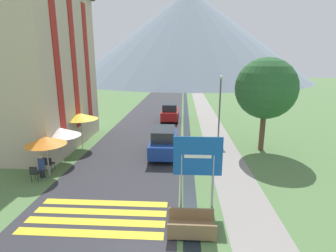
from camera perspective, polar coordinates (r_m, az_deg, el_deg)
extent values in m
plane|color=#517542|center=(26.71, 1.45, 0.79)|extent=(160.00, 160.00, 0.00)
cube|color=#2D2D33|center=(36.67, -1.94, 4.36)|extent=(6.40, 60.00, 0.01)
cube|color=gray|center=(36.62, 7.63, 4.23)|extent=(2.20, 60.00, 0.01)
cube|color=black|center=(36.52, 3.86, 4.29)|extent=(0.60, 60.00, 0.00)
cube|color=yellow|center=(10.57, -16.93, -21.47)|extent=(5.44, 0.44, 0.01)
cube|color=yellow|center=(11.11, -15.64, -19.46)|extent=(5.44, 0.44, 0.01)
cube|color=yellow|center=(11.67, -14.50, -17.63)|extent=(5.44, 0.44, 0.01)
cube|color=yellow|center=(12.24, -13.48, -15.97)|extent=(5.44, 0.44, 0.01)
cone|color=gray|center=(90.33, 4.55, 18.93)|extent=(76.04, 76.04, 28.35)
cube|color=#BCAD93|center=(20.72, -26.90, 11.92)|extent=(5.44, 8.95, 11.71)
cube|color=maroon|center=(17.26, -22.92, 12.23)|extent=(0.06, 0.70, 8.78)
cube|color=maroon|center=(19.51, -19.72, 12.56)|extent=(0.06, 0.70, 8.78)
cube|color=maroon|center=(21.81, -17.19, 12.79)|extent=(0.06, 0.70, 8.78)
cylinder|color=#9E9EA3|center=(11.26, 2.93, -11.75)|extent=(0.10, 0.10, 2.31)
cylinder|color=#9E9EA3|center=(11.34, 9.74, -11.77)|extent=(0.10, 0.10, 2.31)
cube|color=#1451AD|center=(10.83, 6.51, -6.56)|extent=(2.01, 0.05, 1.66)
cube|color=white|center=(10.81, 6.51, -6.61)|extent=(1.11, 0.02, 0.14)
cube|color=brown|center=(10.19, 5.11, -21.40)|extent=(1.70, 1.10, 0.12)
cube|color=brown|center=(9.61, 5.24, -21.76)|extent=(1.70, 0.08, 0.45)
cube|color=brown|center=(10.46, 5.06, -18.51)|extent=(1.70, 0.08, 0.45)
cube|color=brown|center=(10.25, 0.46, -21.78)|extent=(0.16, 0.99, 0.08)
cube|color=brown|center=(10.31, 9.71, -21.79)|extent=(0.16, 0.99, 0.08)
cube|color=navy|center=(17.41, -0.91, -3.89)|extent=(1.64, 4.38, 0.84)
cube|color=#23282D|center=(16.98, -0.97, -1.67)|extent=(1.40, 2.41, 0.68)
cylinder|color=black|center=(18.89, -2.97, -3.81)|extent=(0.18, 0.60, 0.60)
cylinder|color=black|center=(18.79, 1.79, -3.90)|extent=(0.18, 0.60, 0.60)
cylinder|color=black|center=(16.34, -4.01, -6.68)|extent=(0.18, 0.60, 0.60)
cylinder|color=black|center=(16.22, 1.52, -6.81)|extent=(0.18, 0.60, 0.60)
cube|color=#A31919|center=(27.48, 0.44, 2.70)|extent=(1.68, 4.18, 0.84)
cube|color=#23282D|center=(27.14, 0.42, 4.19)|extent=(1.43, 2.30, 0.68)
cylinder|color=black|center=(28.88, -1.02, 2.39)|extent=(0.18, 0.60, 0.60)
cylinder|color=black|center=(28.80, 2.16, 2.35)|extent=(0.18, 0.60, 0.60)
cylinder|color=black|center=(26.35, -1.44, 1.28)|extent=(0.18, 0.60, 0.60)
cylinder|color=black|center=(26.27, 2.04, 1.23)|extent=(0.18, 0.60, 0.60)
cube|color=#232328|center=(16.27, -24.30, -7.46)|extent=(0.40, 0.40, 0.04)
cube|color=#232328|center=(16.05, -24.66, -7.02)|extent=(0.40, 0.04, 0.40)
cylinder|color=#232328|center=(16.56, -24.48, -7.94)|extent=(0.03, 0.03, 0.45)
cylinder|color=#232328|center=(16.41, -23.42, -8.03)|extent=(0.03, 0.03, 0.45)
cylinder|color=#232328|center=(16.29, -25.03, -8.36)|extent=(0.03, 0.03, 0.45)
cylinder|color=#232328|center=(16.13, -23.95, -8.46)|extent=(0.03, 0.03, 0.45)
cube|color=#232328|center=(18.66, -21.75, -4.55)|extent=(0.40, 0.40, 0.04)
cube|color=#232328|center=(18.45, -22.03, -4.13)|extent=(0.40, 0.04, 0.40)
cylinder|color=#232328|center=(18.95, -21.94, -5.01)|extent=(0.03, 0.03, 0.45)
cylinder|color=#232328|center=(18.81, -21.00, -5.06)|extent=(0.03, 0.03, 0.45)
cylinder|color=#232328|center=(18.66, -22.38, -5.34)|extent=(0.03, 0.03, 0.45)
cylinder|color=#232328|center=(18.52, -21.43, -5.39)|extent=(0.03, 0.03, 0.45)
cube|color=#232328|center=(15.29, -26.82, -9.08)|extent=(0.40, 0.40, 0.04)
cube|color=#232328|center=(15.08, -27.24, -8.62)|extent=(0.40, 0.04, 0.40)
cylinder|color=#232328|center=(15.59, -26.97, -9.55)|extent=(0.03, 0.03, 0.45)
cylinder|color=#232328|center=(15.43, -25.86, -9.68)|extent=(0.03, 0.03, 0.45)
cylinder|color=#232328|center=(15.33, -27.60, -10.03)|extent=(0.03, 0.03, 0.45)
cylinder|color=#232328|center=(15.16, -26.48, -10.16)|extent=(0.03, 0.03, 0.45)
cube|color=#232328|center=(17.51, -23.41, -5.90)|extent=(0.40, 0.40, 0.04)
cube|color=#232328|center=(17.29, -23.73, -5.47)|extent=(0.40, 0.04, 0.40)
cylinder|color=#232328|center=(17.80, -23.59, -6.37)|extent=(0.03, 0.03, 0.45)
cylinder|color=#232328|center=(17.65, -22.60, -6.44)|extent=(0.03, 0.03, 0.45)
cylinder|color=#232328|center=(17.51, -24.08, -6.74)|extent=(0.03, 0.03, 0.45)
cylinder|color=#232328|center=(17.36, -23.08, -6.82)|extent=(0.03, 0.03, 0.45)
cylinder|color=#B7B2A8|center=(15.49, -24.74, -6.24)|extent=(0.06, 0.06, 2.08)
cone|color=orange|center=(15.21, -25.09, -2.91)|extent=(2.10, 2.10, 0.43)
cylinder|color=#B7B2A8|center=(17.24, -22.13, -4.10)|extent=(0.06, 0.06, 2.02)
cone|color=silver|center=(17.00, -22.41, -1.18)|extent=(2.39, 2.39, 0.50)
cylinder|color=#B7B2A8|center=(19.62, -18.27, -1.11)|extent=(0.06, 0.06, 2.39)
cone|color=yellow|center=(19.38, -18.52, 2.02)|extent=(2.42, 2.42, 0.41)
cylinder|color=#282833|center=(15.72, -25.95, -9.23)|extent=(0.14, 0.14, 0.46)
cylinder|color=#282833|center=(15.64, -25.37, -9.29)|extent=(0.14, 0.14, 0.46)
cylinder|color=navy|center=(15.49, -25.87, -7.44)|extent=(0.32, 0.32, 0.61)
sphere|color=beige|center=(15.36, -26.03, -6.03)|extent=(0.22, 0.22, 0.22)
cylinder|color=#282833|center=(16.87, -25.33, -7.62)|extent=(0.14, 0.14, 0.46)
cylinder|color=#282833|center=(16.79, -24.78, -7.67)|extent=(0.14, 0.14, 0.46)
cylinder|color=gray|center=(16.66, -25.23, -6.04)|extent=(0.32, 0.32, 0.54)
sphere|color=#9E755B|center=(16.55, -25.36, -4.84)|extent=(0.22, 0.22, 0.22)
cylinder|color=#282833|center=(18.28, -22.26, -5.03)|extent=(0.14, 0.14, 0.86)
cylinder|color=#282833|center=(18.21, -21.74, -5.06)|extent=(0.14, 0.14, 0.86)
cylinder|color=#4C4C56|center=(18.04, -22.20, -2.90)|extent=(0.32, 0.32, 0.57)
sphere|color=beige|center=(17.94, -22.31, -1.73)|extent=(0.22, 0.22, 0.22)
cylinder|color=#515156|center=(21.40, 11.17, 3.71)|extent=(0.12, 0.12, 4.72)
sphere|color=silver|center=(21.12, 11.48, 10.35)|extent=(0.28, 0.28, 0.28)
cylinder|color=brown|center=(19.26, 19.80, -1.24)|extent=(0.36, 0.36, 2.57)
sphere|color=#285B2D|center=(18.75, 20.55, 7.70)|extent=(4.08, 4.08, 4.08)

